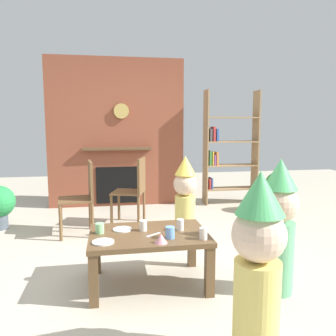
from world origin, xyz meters
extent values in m
plane|color=#BCB29E|center=(0.00, 0.00, 0.00)|extent=(12.00, 12.00, 0.00)
cube|color=brown|center=(-0.33, 2.60, 1.20)|extent=(2.20, 0.18, 2.40)
cube|color=black|center=(-0.33, 2.50, 0.35)|extent=(0.70, 0.02, 0.60)
cube|color=brown|center=(-0.33, 2.46, 0.95)|extent=(1.10, 0.10, 0.04)
cylinder|color=tan|center=(-0.25, 2.48, 1.55)|extent=(0.24, 0.04, 0.24)
cube|color=#9E7A51|center=(1.13, 2.40, 0.95)|extent=(0.02, 0.28, 1.90)
cube|color=#9E7A51|center=(2.01, 2.40, 0.95)|extent=(0.02, 0.28, 1.90)
cube|color=#9E7A51|center=(1.57, 2.40, 0.25)|extent=(0.86, 0.28, 0.02)
cube|color=#9E7A51|center=(1.57, 2.40, 0.65)|extent=(0.86, 0.28, 0.02)
cube|color=#9E7A51|center=(1.57, 2.40, 1.05)|extent=(0.86, 0.28, 0.02)
cube|color=#9E7A51|center=(1.57, 2.40, 1.45)|extent=(0.86, 0.28, 0.02)
cube|color=#B23333|center=(1.19, 2.40, 0.35)|extent=(0.03, 0.20, 0.18)
cube|color=#3359A5|center=(1.23, 2.40, 0.35)|extent=(0.02, 0.20, 0.18)
cube|color=#3F8C4C|center=(1.19, 2.40, 0.78)|extent=(0.03, 0.20, 0.24)
cube|color=gold|center=(1.24, 2.40, 0.77)|extent=(0.02, 0.20, 0.23)
cube|color=#8C4C99|center=(1.27, 2.40, 0.75)|extent=(0.03, 0.20, 0.18)
cube|color=#D87F3F|center=(1.31, 2.40, 0.77)|extent=(0.03, 0.20, 0.22)
cube|color=#4C4C51|center=(1.20, 2.40, 1.16)|extent=(0.03, 0.20, 0.21)
cube|color=#B23333|center=(1.25, 2.40, 1.18)|extent=(0.04, 0.20, 0.24)
cube|color=#3359A5|center=(1.31, 2.40, 1.16)|extent=(0.04, 0.20, 0.20)
cube|color=brown|center=(-0.14, -0.32, 0.42)|extent=(0.98, 0.67, 0.04)
cube|color=brown|center=(-0.58, -0.61, 0.20)|extent=(0.07, 0.07, 0.40)
cube|color=brown|center=(0.31, -0.61, 0.20)|extent=(0.07, 0.07, 0.40)
cube|color=brown|center=(-0.58, -0.03, 0.20)|extent=(0.07, 0.07, 0.40)
cube|color=brown|center=(0.31, -0.03, 0.20)|extent=(0.07, 0.07, 0.40)
cylinder|color=silver|center=(-0.18, -0.25, 0.49)|extent=(0.06, 0.06, 0.09)
cylinder|color=silver|center=(0.27, -0.55, 0.49)|extent=(0.06, 0.06, 0.09)
cylinder|color=silver|center=(0.14, -0.30, 0.49)|extent=(0.06, 0.06, 0.10)
cylinder|color=#669EE0|center=(0.02, -0.48, 0.49)|extent=(0.07, 0.07, 0.09)
cylinder|color=#8CD18C|center=(-0.54, -0.26, 0.49)|extent=(0.07, 0.07, 0.09)
cylinder|color=white|center=(-0.51, -0.49, 0.45)|extent=(0.17, 0.17, 0.01)
cylinder|color=white|center=(-0.35, -0.21, 0.45)|extent=(0.16, 0.16, 0.01)
cone|color=pink|center=(-0.07, -0.57, 0.48)|extent=(0.10, 0.10, 0.07)
cube|color=silver|center=(-0.11, -0.38, 0.45)|extent=(0.13, 0.10, 0.01)
cylinder|color=#E0CC66|center=(0.36, -1.34, 0.29)|extent=(0.26, 0.26, 0.59)
sphere|color=beige|center=(0.36, -1.34, 0.74)|extent=(0.30, 0.30, 0.30)
cone|color=#4CB766|center=(0.36, -1.34, 0.98)|extent=(0.27, 0.27, 0.24)
cylinder|color=#66B27F|center=(0.86, -0.62, 0.29)|extent=(0.26, 0.26, 0.58)
sphere|color=beige|center=(0.86, -0.62, 0.73)|extent=(0.30, 0.30, 0.30)
cone|color=#4CB766|center=(0.86, -0.62, 0.96)|extent=(0.27, 0.27, 0.24)
cylinder|color=#E0CC66|center=(0.40, 0.70, 0.26)|extent=(0.24, 0.24, 0.53)
sphere|color=beige|center=(0.40, 0.70, 0.66)|extent=(0.27, 0.27, 0.27)
cone|color=#F2D14C|center=(0.40, 0.70, 0.88)|extent=(0.25, 0.25, 0.22)
cube|color=brown|center=(-0.87, 1.10, 0.44)|extent=(0.45, 0.45, 0.02)
cube|color=brown|center=(-0.68, 1.13, 0.68)|extent=(0.08, 0.40, 0.45)
cylinder|color=brown|center=(-1.07, 1.26, 0.21)|extent=(0.04, 0.04, 0.43)
cylinder|color=brown|center=(-1.02, 0.90, 0.21)|extent=(0.04, 0.04, 0.43)
cylinder|color=brown|center=(-0.71, 1.31, 0.21)|extent=(0.04, 0.04, 0.43)
cylinder|color=brown|center=(-0.66, 0.95, 0.21)|extent=(0.04, 0.04, 0.43)
cube|color=brown|center=(-0.21, 1.44, 0.44)|extent=(0.50, 0.50, 0.02)
cube|color=brown|center=(-0.04, 1.39, 0.68)|extent=(0.15, 0.39, 0.45)
cylinder|color=brown|center=(-0.33, 1.67, 0.21)|extent=(0.04, 0.04, 0.43)
cylinder|color=brown|center=(-0.44, 1.32, 0.21)|extent=(0.04, 0.04, 0.43)
cylinder|color=brown|center=(0.01, 1.56, 0.21)|extent=(0.04, 0.04, 0.43)
cylinder|color=brown|center=(-0.09, 1.22, 0.21)|extent=(0.04, 0.04, 0.43)
cylinder|color=beige|center=(2.10, 1.70, 0.11)|extent=(0.22, 0.22, 0.23)
sphere|color=#308D36|center=(2.10, 1.70, 0.41)|extent=(0.44, 0.44, 0.44)
cylinder|color=#4C5660|center=(-1.86, 1.50, 0.09)|extent=(0.20, 0.20, 0.19)
camera|label=1|loc=(-0.44, -3.04, 1.35)|focal=36.22mm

